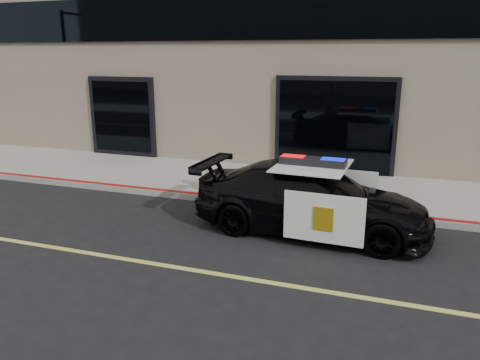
% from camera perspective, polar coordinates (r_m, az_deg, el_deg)
% --- Properties ---
extents(ground, '(120.00, 120.00, 0.00)m').
position_cam_1_polar(ground, '(7.40, 10.79, -13.31)').
color(ground, black).
rests_on(ground, ground).
extents(sidewalk_n, '(60.00, 3.50, 0.15)m').
position_cam_1_polar(sidewalk_n, '(12.23, 14.58, -1.52)').
color(sidewalk_n, gray).
rests_on(sidewalk_n, ground).
extents(police_car, '(2.36, 4.84, 1.53)m').
position_cam_1_polar(police_car, '(9.44, 8.68, -2.27)').
color(police_car, black).
rests_on(police_car, ground).
extents(fire_hydrant, '(0.35, 0.49, 0.78)m').
position_cam_1_polar(fire_hydrant, '(11.75, -3.72, 0.51)').
color(fire_hydrant, beige).
rests_on(fire_hydrant, sidewalk_n).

